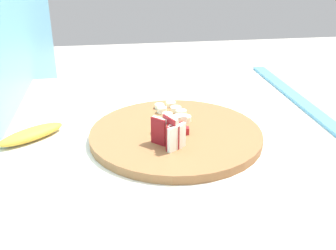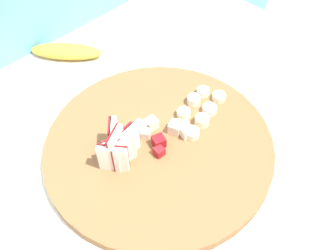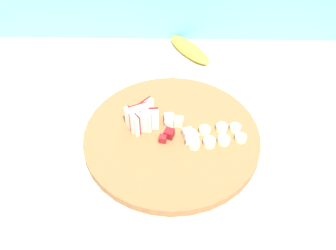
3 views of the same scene
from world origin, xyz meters
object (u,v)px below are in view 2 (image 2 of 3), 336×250
cutting_board (159,145)px  apple_wedge_fan (119,148)px  banana_peel (66,51)px  apple_dice_pile (163,131)px  banana_slice_rows (197,113)px

cutting_board → apple_wedge_fan: bearing=161.8°
cutting_board → banana_peel: (0.05, 0.33, 0.00)m
banana_peel → apple_dice_pile: bearing=-95.4°
banana_slice_rows → banana_peel: 0.34m
cutting_board → banana_peel: 0.33m
apple_wedge_fan → banana_peel: apple_wedge_fan is taller
apple_wedge_fan → banana_peel: (0.11, 0.31, -0.04)m
cutting_board → apple_wedge_fan: apple_wedge_fan is taller
cutting_board → apple_dice_pile: apple_dice_pile is taller
apple_dice_pile → banana_peel: size_ratio=0.56×
cutting_board → apple_wedge_fan: 0.08m
cutting_board → apple_wedge_fan: size_ratio=5.12×
cutting_board → banana_slice_rows: bearing=-4.9°
apple_wedge_fan → banana_slice_rows: (0.16, -0.03, -0.02)m
banana_slice_rows → banana_peel: bearing=97.7°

